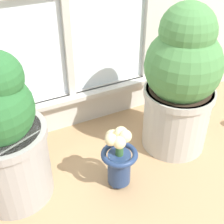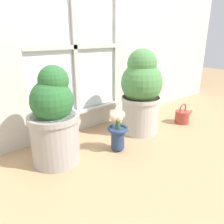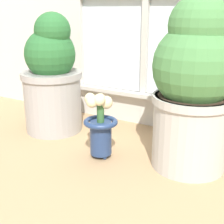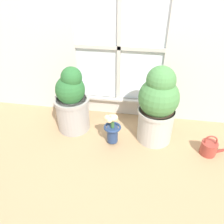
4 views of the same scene
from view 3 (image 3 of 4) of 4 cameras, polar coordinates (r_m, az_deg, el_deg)
name	(u,v)px [view 3 (image 3 of 4)]	position (r m, az deg, el deg)	size (l,w,h in m)	color
ground_plane	(79,169)	(1.43, -6.10, -10.26)	(10.00, 10.00, 0.00)	tan
potted_plant_left	(52,78)	(1.80, -10.91, 6.16)	(0.34, 0.34, 0.67)	#9E9993
potted_plant_right	(194,86)	(1.36, 14.74, 4.71)	(0.36, 0.36, 0.74)	#B7B2A8
flower_vase	(100,124)	(1.46, -2.18, -2.15)	(0.16, 0.16, 0.32)	navy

